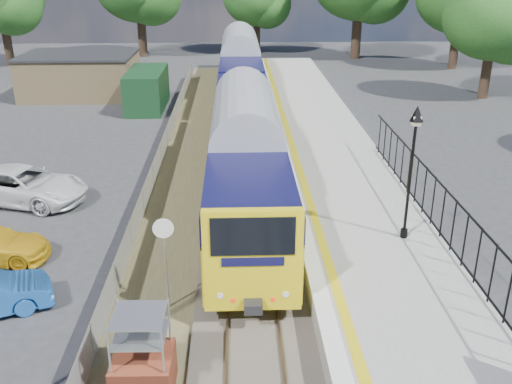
{
  "coord_description": "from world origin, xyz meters",
  "views": [
    {
      "loc": [
        -0.4,
        -11.27,
        9.84
      ],
      "look_at": [
        0.29,
        7.57,
        2.0
      ],
      "focal_mm": 40.0,
      "sensor_mm": 36.0,
      "label": 1
    }
  ],
  "objects_px": {
    "train": "(242,91)",
    "speed_sign": "(165,248)",
    "car_white": "(23,185)",
    "victorian_lamp_north": "(414,142)",
    "brick_plinth": "(142,356)"
  },
  "relations": [
    {
      "from": "train",
      "to": "speed_sign",
      "type": "xyz_separation_m",
      "value": [
        -2.5,
        -19.23,
        -0.27
      ]
    },
    {
      "from": "train",
      "to": "car_white",
      "type": "height_order",
      "value": "train"
    },
    {
      "from": "victorian_lamp_north",
      "to": "speed_sign",
      "type": "xyz_separation_m",
      "value": [
        -7.8,
        -2.69,
        -2.23
      ]
    },
    {
      "from": "victorian_lamp_north",
      "to": "train",
      "type": "relative_size",
      "value": 0.11
    },
    {
      "from": "victorian_lamp_north",
      "to": "train",
      "type": "height_order",
      "value": "victorian_lamp_north"
    },
    {
      "from": "brick_plinth",
      "to": "victorian_lamp_north",
      "type": "bearing_deg",
      "value": 37.98
    },
    {
      "from": "victorian_lamp_north",
      "to": "brick_plinth",
      "type": "distance_m",
      "value": 10.63
    },
    {
      "from": "car_white",
      "to": "victorian_lamp_north",
      "type": "bearing_deg",
      "value": -94.11
    },
    {
      "from": "car_white",
      "to": "brick_plinth",
      "type": "bearing_deg",
      "value": -133.36
    },
    {
      "from": "brick_plinth",
      "to": "speed_sign",
      "type": "distance_m",
      "value": 3.68
    },
    {
      "from": "train",
      "to": "car_white",
      "type": "bearing_deg",
      "value": -131.19
    },
    {
      "from": "victorian_lamp_north",
      "to": "train",
      "type": "bearing_deg",
      "value": 107.77
    },
    {
      "from": "speed_sign",
      "to": "car_white",
      "type": "xyz_separation_m",
      "value": [
        -7.02,
        8.35,
        -1.31
      ]
    },
    {
      "from": "speed_sign",
      "to": "car_white",
      "type": "distance_m",
      "value": 10.99
    },
    {
      "from": "train",
      "to": "brick_plinth",
      "type": "xyz_separation_m",
      "value": [
        -2.69,
        -22.78,
        -1.24
      ]
    }
  ]
}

